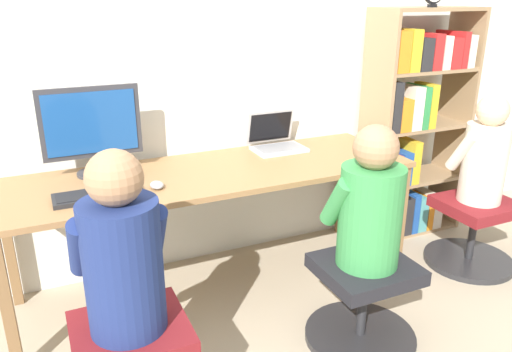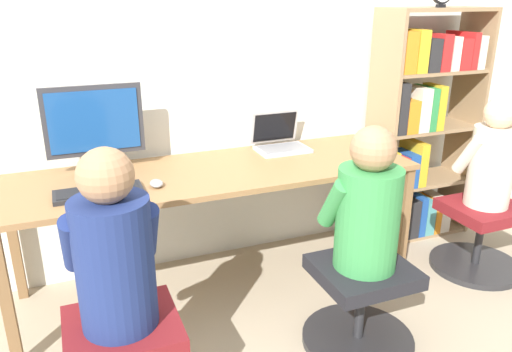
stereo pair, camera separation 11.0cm
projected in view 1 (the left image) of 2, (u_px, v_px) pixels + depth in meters
name	position (u px, v px, depth m)	size (l,w,h in m)	color
ground_plane	(239.00, 319.00, 2.69)	(14.00, 14.00, 0.00)	tan
wall_back	(186.00, 58.00, 2.89)	(10.00, 0.05, 2.60)	silver
desk	(213.00, 181.00, 2.75)	(2.23, 0.70, 0.74)	olive
desktop_monitor	(92.00, 130.00, 2.59)	(0.51, 0.20, 0.47)	#333338
laptop	(276.00, 141.00, 3.09)	(0.32, 0.27, 0.23)	#B7B7BC
keyboard	(99.00, 195.00, 2.37)	(0.41, 0.16, 0.03)	#232326
computer_mouse_by_keyboard	(157.00, 185.00, 2.48)	(0.07, 0.09, 0.03)	#99999E
office_chair_right	(363.00, 301.00, 2.46)	(0.56, 0.56, 0.44)	#262628
person_at_monitor	(122.00, 253.00, 1.82)	(0.36, 0.33, 0.71)	navy
person_at_laptop	(370.00, 205.00, 2.29)	(0.36, 0.32, 0.68)	#388C47
bookshelf	(412.00, 129.00, 3.44)	(0.74, 0.33, 1.57)	#997A56
office_chair_side	(473.00, 232.00, 3.18)	(0.56, 0.56, 0.44)	#262628
person_near_shelf	(485.00, 154.00, 3.01)	(0.32, 0.30, 0.66)	beige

